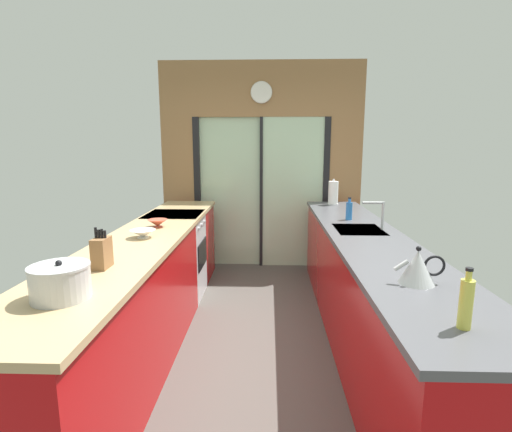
{
  "coord_description": "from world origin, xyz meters",
  "views": [
    {
      "loc": [
        0.1,
        -2.76,
        1.65
      ],
      "look_at": [
        -0.01,
        0.67,
        1.01
      ],
      "focal_mm": 27.08,
      "sensor_mm": 36.0,
      "label": 1
    }
  ],
  "objects_px": {
    "kettle": "(418,267)",
    "soap_bottle_far": "(349,210)",
    "mixing_bowl_near": "(143,233)",
    "knife_block": "(102,252)",
    "paper_towel_roll": "(333,193)",
    "oven_range": "(176,256)",
    "mixing_bowl_far": "(158,223)",
    "stock_pot": "(60,282)",
    "soap_bottle_near": "(466,303)"
  },
  "relations": [
    {
      "from": "mixing_bowl_far",
      "to": "stock_pot",
      "type": "xyz_separation_m",
      "value": [
        0.0,
        -1.62,
        0.05
      ]
    },
    {
      "from": "mixing_bowl_near",
      "to": "paper_towel_roll",
      "type": "xyz_separation_m",
      "value": [
        1.78,
        1.78,
        0.11
      ]
    },
    {
      "from": "kettle",
      "to": "knife_block",
      "type": "bearing_deg",
      "value": 173.58
    },
    {
      "from": "oven_range",
      "to": "soap_bottle_far",
      "type": "height_order",
      "value": "soap_bottle_far"
    },
    {
      "from": "mixing_bowl_near",
      "to": "knife_block",
      "type": "relative_size",
      "value": 0.8
    },
    {
      "from": "stock_pot",
      "to": "mixing_bowl_near",
      "type": "bearing_deg",
      "value": 90.0
    },
    {
      "from": "mixing_bowl_far",
      "to": "kettle",
      "type": "height_order",
      "value": "kettle"
    },
    {
      "from": "mixing_bowl_far",
      "to": "paper_towel_roll",
      "type": "bearing_deg",
      "value": 37.65
    },
    {
      "from": "mixing_bowl_far",
      "to": "soap_bottle_far",
      "type": "distance_m",
      "value": 1.83
    },
    {
      "from": "mixing_bowl_near",
      "to": "kettle",
      "type": "xyz_separation_m",
      "value": [
        1.78,
        -0.96,
        0.05
      ]
    },
    {
      "from": "oven_range",
      "to": "stock_pot",
      "type": "distance_m",
      "value": 2.36
    },
    {
      "from": "oven_range",
      "to": "paper_towel_roll",
      "type": "bearing_deg",
      "value": 21.29
    },
    {
      "from": "knife_block",
      "to": "soap_bottle_near",
      "type": "bearing_deg",
      "value": -21.76
    },
    {
      "from": "mixing_bowl_near",
      "to": "mixing_bowl_far",
      "type": "relative_size",
      "value": 1.12
    },
    {
      "from": "stock_pot",
      "to": "soap_bottle_near",
      "type": "relative_size",
      "value": 1.1
    },
    {
      "from": "mixing_bowl_near",
      "to": "mixing_bowl_far",
      "type": "height_order",
      "value": "mixing_bowl_far"
    },
    {
      "from": "stock_pot",
      "to": "paper_towel_roll",
      "type": "height_order",
      "value": "paper_towel_roll"
    },
    {
      "from": "soap_bottle_far",
      "to": "paper_towel_roll",
      "type": "distance_m",
      "value": 0.97
    },
    {
      "from": "mixing_bowl_far",
      "to": "paper_towel_roll",
      "type": "height_order",
      "value": "paper_towel_roll"
    },
    {
      "from": "mixing_bowl_near",
      "to": "mixing_bowl_far",
      "type": "xyz_separation_m",
      "value": [
        -0.0,
        0.4,
        0.0
      ]
    },
    {
      "from": "knife_block",
      "to": "paper_towel_roll",
      "type": "xyz_separation_m",
      "value": [
        1.78,
        2.53,
        0.05
      ]
    },
    {
      "from": "oven_range",
      "to": "mixing_bowl_far",
      "type": "distance_m",
      "value": 0.84
    },
    {
      "from": "kettle",
      "to": "soap_bottle_far",
      "type": "relative_size",
      "value": 1.22
    },
    {
      "from": "mixing_bowl_near",
      "to": "knife_block",
      "type": "height_order",
      "value": "knife_block"
    },
    {
      "from": "soap_bottle_near",
      "to": "oven_range",
      "type": "bearing_deg",
      "value": 125.28
    },
    {
      "from": "oven_range",
      "to": "mixing_bowl_far",
      "type": "bearing_deg",
      "value": -88.43
    },
    {
      "from": "soap_bottle_far",
      "to": "paper_towel_roll",
      "type": "bearing_deg",
      "value": 90.0
    },
    {
      "from": "paper_towel_roll",
      "to": "kettle",
      "type": "bearing_deg",
      "value": -89.96
    },
    {
      "from": "kettle",
      "to": "soap_bottle_far",
      "type": "bearing_deg",
      "value": 90.06
    },
    {
      "from": "mixing_bowl_far",
      "to": "soap_bottle_near",
      "type": "relative_size",
      "value": 0.7
    },
    {
      "from": "mixing_bowl_near",
      "to": "knife_block",
      "type": "distance_m",
      "value": 0.76
    },
    {
      "from": "stock_pot",
      "to": "soap_bottle_far",
      "type": "distance_m",
      "value": 2.7
    },
    {
      "from": "oven_range",
      "to": "stock_pot",
      "type": "height_order",
      "value": "stock_pot"
    },
    {
      "from": "knife_block",
      "to": "kettle",
      "type": "distance_m",
      "value": 1.79
    },
    {
      "from": "knife_block",
      "to": "paper_towel_roll",
      "type": "relative_size",
      "value": 0.79
    },
    {
      "from": "soap_bottle_near",
      "to": "soap_bottle_far",
      "type": "distance_m",
      "value": 2.28
    },
    {
      "from": "knife_block",
      "to": "soap_bottle_far",
      "type": "relative_size",
      "value": 1.12
    },
    {
      "from": "mixing_bowl_far",
      "to": "paper_towel_roll",
      "type": "distance_m",
      "value": 2.25
    },
    {
      "from": "mixing_bowl_near",
      "to": "soap_bottle_far",
      "type": "bearing_deg",
      "value": 24.53
    },
    {
      "from": "mixing_bowl_near",
      "to": "paper_towel_roll",
      "type": "height_order",
      "value": "paper_towel_roll"
    },
    {
      "from": "oven_range",
      "to": "kettle",
      "type": "height_order",
      "value": "kettle"
    },
    {
      "from": "mixing_bowl_near",
      "to": "knife_block",
      "type": "xyz_separation_m",
      "value": [
        -0.0,
        -0.75,
        0.06
      ]
    },
    {
      "from": "kettle",
      "to": "paper_towel_roll",
      "type": "height_order",
      "value": "paper_towel_roll"
    },
    {
      "from": "soap_bottle_near",
      "to": "knife_block",
      "type": "bearing_deg",
      "value": 158.24
    },
    {
      "from": "knife_block",
      "to": "stock_pot",
      "type": "height_order",
      "value": "knife_block"
    },
    {
      "from": "oven_range",
      "to": "mixing_bowl_near",
      "type": "distance_m",
      "value": 1.19
    },
    {
      "from": "mixing_bowl_near",
      "to": "knife_block",
      "type": "bearing_deg",
      "value": -90.0
    },
    {
      "from": "mixing_bowl_far",
      "to": "mixing_bowl_near",
      "type": "bearing_deg",
      "value": -90.0
    },
    {
      "from": "stock_pot",
      "to": "kettle",
      "type": "xyz_separation_m",
      "value": [
        1.78,
        0.26,
        0.01
      ]
    },
    {
      "from": "soap_bottle_near",
      "to": "stock_pot",
      "type": "bearing_deg",
      "value": 172.13
    }
  ]
}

